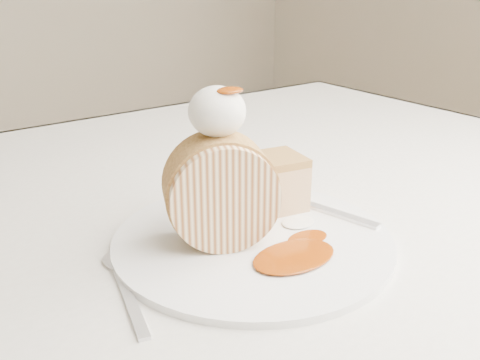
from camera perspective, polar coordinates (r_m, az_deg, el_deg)
table at (r=0.76m, az=-6.43°, el=-7.62°), size 1.40×0.90×0.75m
plate at (r=0.59m, az=1.36°, el=-6.38°), size 0.36×0.36×0.01m
roulade_slice at (r=0.56m, az=-2.00°, el=-1.28°), size 0.13×0.10×0.11m
cake_chunk at (r=0.65m, az=3.59°, el=-0.60°), size 0.08×0.07×0.06m
whipped_cream at (r=0.54m, az=-2.46°, el=7.32°), size 0.06×0.06×0.05m
caramel_drizzle at (r=0.53m, az=-1.15°, el=10.23°), size 0.03×0.02×0.01m
caramel_pool at (r=0.55m, az=5.79°, el=-8.07°), size 0.11×0.08×0.00m
fork at (r=0.65m, az=9.50°, el=-3.28°), size 0.07×0.18×0.00m
spoon at (r=0.51m, az=-11.59°, el=-12.59°), size 0.05×0.14×0.00m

